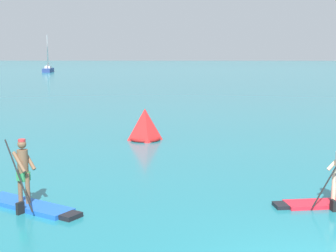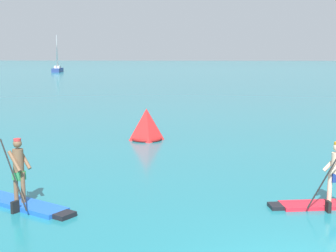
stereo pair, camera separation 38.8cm
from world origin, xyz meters
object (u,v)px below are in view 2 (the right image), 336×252
at_px(paddleboarder_mid_center, 331,192).
at_px(sailboat_left_horizon, 57,68).
at_px(paddleboarder_near_left, 21,193).
at_px(race_marker_buoy, 147,126).

relative_size(paddleboarder_mid_center, sailboat_left_horizon, 0.43).
xyz_separation_m(paddleboarder_near_left, race_marker_buoy, (2.13, 9.19, 0.29)).
height_order(paddleboarder_near_left, sailboat_left_horizon, sailboat_left_horizon).
bearing_deg(sailboat_left_horizon, paddleboarder_near_left, -171.95).
distance_m(paddleboarder_near_left, race_marker_buoy, 9.43).
xyz_separation_m(paddleboarder_near_left, sailboat_left_horizon, (-22.99, 81.36, 0.51)).
distance_m(paddleboarder_near_left, sailboat_left_horizon, 84.55).
relative_size(paddleboarder_near_left, sailboat_left_horizon, 0.43).
bearing_deg(paddleboarder_mid_center, paddleboarder_near_left, -5.65).
bearing_deg(paddleboarder_near_left, race_marker_buoy, 107.38).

